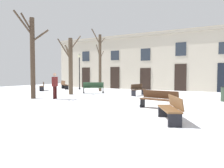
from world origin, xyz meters
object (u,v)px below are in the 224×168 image
object	(u,v)px
tree_right_of_center	(100,61)
streetlamp	(79,68)
bench_back_to_back_right	(93,88)
person_crossing_plaza	(55,84)
tree_left_of_center	(70,65)
bench_far_corner	(138,89)
bench_back_to_back_left	(64,85)
bench_near_center_tree	(171,109)
tree_near_facade	(32,54)
bench_by_litter_bin	(159,99)
bench_near_lamp	(42,86)

from	to	relation	value
tree_right_of_center	streetlamp	xyz separation A→B (m)	(-3.21, 0.99, -0.57)
bench_back_to_back_right	person_crossing_plaza	world-z (taller)	person_crossing_plaza
tree_left_of_center	bench_far_corner	bearing A→B (deg)	18.60
tree_right_of_center	person_crossing_plaza	distance (m)	6.95
streetlamp	bench_back_to_back_left	xyz separation A→B (m)	(-1.90, -0.29, -1.89)
streetlamp	bench_near_center_tree	xyz separation A→B (m)	(11.92, -10.75, -1.93)
tree_near_facade	bench_near_center_tree	world-z (taller)	tree_near_facade
tree_left_of_center	bench_back_to_back_left	xyz separation A→B (m)	(-4.58, 4.49, -1.93)
streetlamp	bench_back_to_back_left	distance (m)	2.70
tree_right_of_center	person_crossing_plaza	world-z (taller)	tree_right_of_center
bench_near_center_tree	bench_by_litter_bin	bearing A→B (deg)	177.51
bench_back_to_back_right	tree_near_facade	bearing A→B (deg)	-137.14
tree_right_of_center	bench_near_center_tree	bearing A→B (deg)	-48.26
tree_near_facade	tree_left_of_center	bearing A→B (deg)	83.50
bench_by_litter_bin	bench_back_to_back_left	world-z (taller)	bench_back_to_back_left
tree_left_of_center	bench_back_to_back_left	size ratio (longest dim) A/B	2.77
tree_near_facade	bench_near_lamp	world-z (taller)	tree_near_facade
bench_far_corner	person_crossing_plaza	bearing A→B (deg)	150.81
bench_back_to_back_right	person_crossing_plaza	xyz separation A→B (m)	(-0.02, -4.71, 0.48)
streetlamp	bench_back_to_back_left	world-z (taller)	streetlamp
bench_far_corner	bench_back_to_back_left	distance (m)	10.17
bench_by_litter_bin	bench_back_to_back_left	distance (m)	15.14
bench_near_lamp	tree_left_of_center	bearing A→B (deg)	26.99
person_crossing_plaza	bench_back_to_back_right	bearing A→B (deg)	-6.76
bench_near_lamp	bench_back_to_back_left	bearing A→B (deg)	126.91
person_crossing_plaza	bench_near_lamp	bearing A→B (deg)	46.40
bench_near_center_tree	bench_near_lamp	world-z (taller)	bench_near_lamp
bench_far_corner	bench_back_to_back_right	distance (m)	4.19
tree_near_facade	bench_by_litter_bin	xyz separation A→B (m)	(8.61, -0.13, -2.52)
streetlamp	bench_far_corner	xyz separation A→B (m)	(7.89, -3.03, -1.92)
bench_far_corner	tree_near_facade	bearing A→B (deg)	146.16
tree_near_facade	bench_near_lamp	distance (m)	7.36
tree_left_of_center	bench_near_center_tree	world-z (taller)	tree_left_of_center
bench_by_litter_bin	tree_left_of_center	bearing A→B (deg)	167.04
tree_right_of_center	bench_near_lamp	bearing A→B (deg)	-159.20
bench_near_lamp	person_crossing_plaza	distance (m)	7.55
bench_back_to_back_left	person_crossing_plaza	distance (m)	9.24
bench_back_to_back_left	bench_by_litter_bin	bearing A→B (deg)	-176.59
bench_by_litter_bin	bench_back_to_back_left	size ratio (longest dim) A/B	1.10
tree_left_of_center	bench_back_to_back_right	bearing A→B (deg)	61.05
bench_back_to_back_right	bench_back_to_back_left	bearing A→B (deg)	122.56
bench_back_to_back_right	bench_back_to_back_left	xyz separation A→B (m)	(-5.60, 2.64, 0.00)
streetlamp	bench_near_center_tree	distance (m)	16.17
tree_near_facade	tree_right_of_center	distance (m)	7.31
person_crossing_plaza	tree_right_of_center	bearing A→B (deg)	-2.44
bench_back_to_back_right	bench_back_to_back_left	size ratio (longest dim) A/B	1.06
bench_far_corner	streetlamp	bearing A→B (deg)	82.19
bench_by_litter_bin	bench_back_to_back_right	xyz separation A→B (m)	(-7.20, 5.45, 0.03)
bench_near_center_tree	bench_back_to_back_left	size ratio (longest dim) A/B	1.00
tree_left_of_center	streetlamp	distance (m)	5.48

